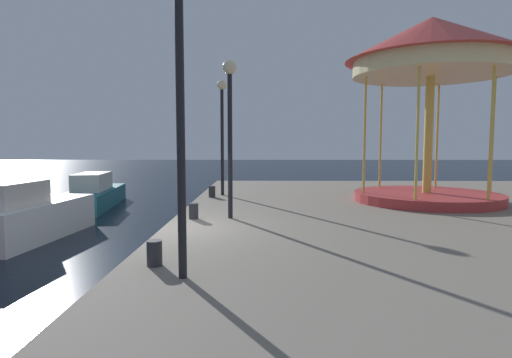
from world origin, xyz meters
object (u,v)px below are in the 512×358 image
at_px(motorboat_teal, 94,194).
at_px(bollard_center, 154,253).
at_px(lamp_post_near_edge, 180,57).
at_px(motorboat_white, 22,216).
at_px(lamp_post_mid_promenade, 230,110).
at_px(lamp_post_far_end, 222,117).
at_px(bollard_north, 194,211).
at_px(bollard_south, 212,192).
at_px(carousel, 431,63).

height_order(motorboat_teal, bollard_center, motorboat_teal).
bearing_deg(lamp_post_near_edge, motorboat_teal, 117.18).
bearing_deg(motorboat_white, lamp_post_mid_promenade, -9.16).
distance_m(lamp_post_far_end, bollard_center, 9.35).
distance_m(lamp_post_far_end, bollard_north, 5.59).
xyz_separation_m(bollard_north, bollard_south, (-0.03, 4.26, 0.00)).
height_order(lamp_post_near_edge, lamp_post_far_end, lamp_post_near_edge).
relative_size(carousel, bollard_center, 14.84).
bearing_deg(bollard_north, bollard_center, -89.39).
bearing_deg(bollard_center, carousel, 45.60).
height_order(bollard_center, bollard_north, same).
xyz_separation_m(lamp_post_far_end, bollard_south, (-0.32, -0.62, -2.69)).
relative_size(motorboat_teal, lamp_post_mid_promenade, 1.43).
bearing_deg(motorboat_teal, bollard_south, -27.98).
xyz_separation_m(lamp_post_mid_promenade, bollard_center, (-0.89, -4.19, -2.56)).
relative_size(lamp_post_far_end, bollard_north, 10.55).
bearing_deg(motorboat_white, bollard_north, -12.12).
bearing_deg(motorboat_white, motorboat_teal, 93.99).
xyz_separation_m(carousel, bollard_north, (-7.18, -3.22, -4.29)).
distance_m(motorboat_teal, carousel, 14.06).
relative_size(carousel, lamp_post_far_end, 1.41).
xyz_separation_m(motorboat_white, bollard_center, (5.08, -5.15, 0.34)).
xyz_separation_m(lamp_post_near_edge, bollard_south, (-0.63, 8.91, -2.89)).
xyz_separation_m(lamp_post_mid_promenade, bollard_south, (-0.96, 4.14, -2.56)).
distance_m(lamp_post_mid_promenade, lamp_post_far_end, 4.81).
height_order(bollard_north, bollard_south, same).
distance_m(motorboat_teal, bollard_south, 6.17).
bearing_deg(lamp_post_mid_promenade, motorboat_teal, 132.28).
xyz_separation_m(motorboat_white, bollard_north, (5.04, -1.08, 0.34)).
bearing_deg(lamp_post_near_edge, bollard_center, 133.64).
bearing_deg(motorboat_white, carousel, 9.93).
bearing_deg(motorboat_white, lamp_post_far_end, 35.52).
relative_size(carousel, bollard_north, 14.84).
height_order(lamp_post_near_edge, bollard_south, lamp_post_near_edge).
relative_size(motorboat_teal, bollard_center, 14.25).
bearing_deg(carousel, motorboat_teal, 162.74).
bearing_deg(bollard_north, lamp_post_mid_promenade, 7.33).
xyz_separation_m(motorboat_teal, lamp_post_near_edge, (6.06, -11.80, 3.35)).
height_order(carousel, lamp_post_near_edge, carousel).
relative_size(carousel, lamp_post_mid_promenade, 1.49).
bearing_deg(lamp_post_far_end, bollard_center, -91.58).
height_order(motorboat_teal, lamp_post_near_edge, lamp_post_near_edge).
distance_m(motorboat_teal, bollard_north, 9.01).
xyz_separation_m(lamp_post_near_edge, lamp_post_far_end, (-0.31, 9.53, -0.20)).
bearing_deg(lamp_post_far_end, lamp_post_near_edge, -88.16).
height_order(lamp_post_mid_promenade, bollard_north, lamp_post_mid_promenade).
height_order(motorboat_white, lamp_post_mid_promenade, lamp_post_mid_promenade).
xyz_separation_m(motorboat_teal, bollard_north, (5.46, -7.15, 0.46)).
bearing_deg(carousel, lamp_post_far_end, 166.42).
distance_m(motorboat_white, motorboat_teal, 6.08).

